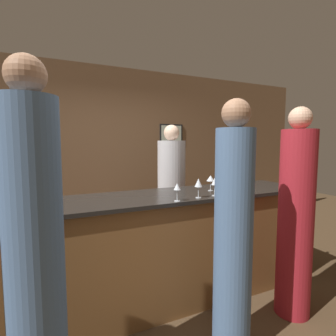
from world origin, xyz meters
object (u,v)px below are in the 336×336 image
Objects in this scene: guest_0 at (233,235)px; wine_bottle_2 at (288,178)px; bartender at (171,198)px; guest_2 at (296,219)px; guest_3 at (35,262)px.

guest_0 reaches higher than wine_bottle_2.
bartender is 0.96× the size of guest_2.
guest_3 is at bearing 45.95° from bartender.
wine_bottle_2 is (0.93, -1.08, 0.35)m from bartender.
guest_2 is 6.41× the size of wine_bottle_2.
guest_0 reaches higher than bartender.
wine_bottle_2 is at bearing 47.51° from guest_2.
guest_2 is (0.80, 0.11, -0.01)m from guest_0.
wine_bottle_2 is (1.22, 0.57, 0.29)m from guest_0.
guest_2 is 2.11m from guest_3.
bartender is 0.90× the size of guest_3.
guest_0 is 1.38m from wine_bottle_2.
guest_2 is at bearing 108.22° from bartender.
guest_3 is at bearing -167.29° from wine_bottle_2.
guest_0 is 0.81m from guest_2.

